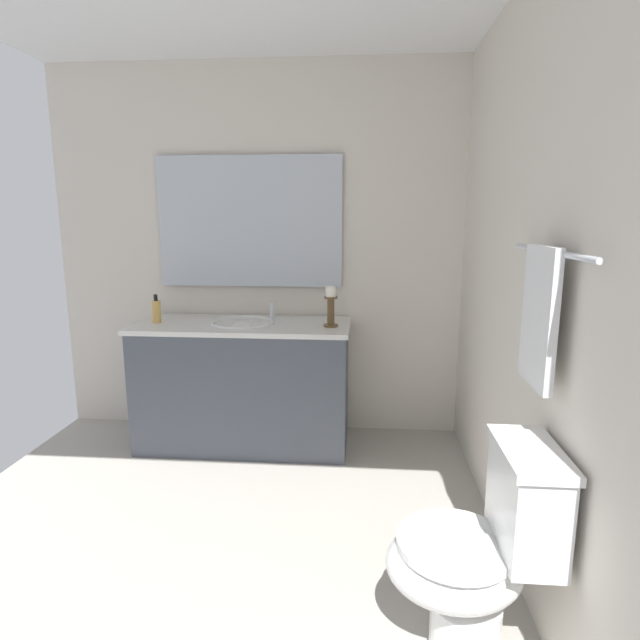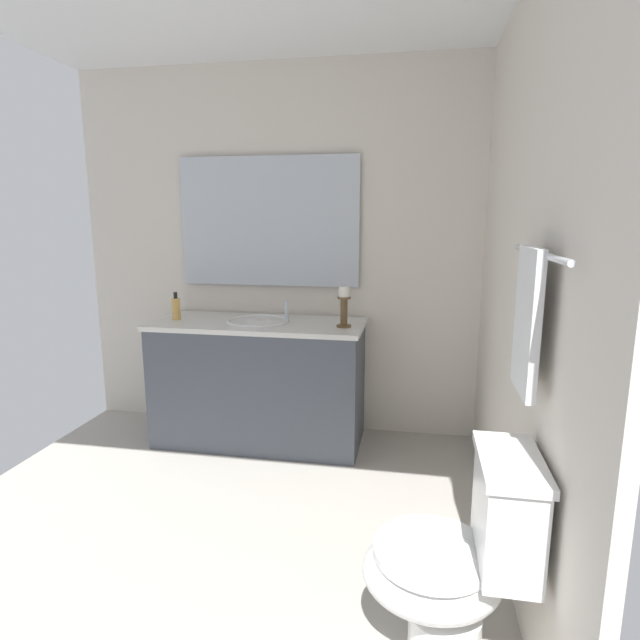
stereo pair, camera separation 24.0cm
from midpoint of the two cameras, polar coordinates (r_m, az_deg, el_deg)
name	(u,v)px [view 1 (the left image)]	position (r m, az deg, el deg)	size (l,w,h in m)	color
floor	(216,520)	(2.85, -13.83, -20.44)	(2.43, 2.76, 0.02)	#B2ADA3
wall_back	(519,274)	(2.37, 18.22, 4.72)	(2.43, 0.04, 2.45)	silver
wall_left	(258,253)	(3.61, -8.63, 7.20)	(0.04, 2.76, 2.45)	silver
vanity_cabinet	(244,384)	(3.46, -10.23, -6.89)	(0.58, 1.37, 0.81)	#474C56
sink_basin	(243,329)	(3.37, -10.43, -0.99)	(0.40, 0.40, 0.24)	white
mirror	(249,222)	(3.57, -9.65, 10.49)	(0.02, 1.23, 0.85)	silver
candle_holder_tall	(331,306)	(3.18, -0.97, 1.55)	(0.09, 0.09, 0.25)	brown
soap_bottle	(156,311)	(3.51, -19.28, 0.92)	(0.06, 0.06, 0.18)	#E5B259
toilet	(475,554)	(1.95, 12.87, -23.68)	(0.39, 0.54, 0.75)	white
towel_bar	(550,252)	(1.83, 20.41, 6.96)	(0.02, 0.02, 0.73)	silver
towel_near_vanity	(539,317)	(1.85, 19.42, 0.29)	(0.28, 0.03, 0.47)	white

